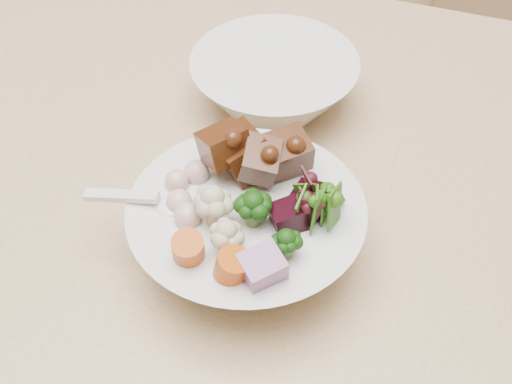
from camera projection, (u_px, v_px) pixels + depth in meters
food_bowl at (249, 227)px, 0.57m from camera, size 0.19×0.19×0.10m
soup_spoon at (159, 204)px, 0.56m from camera, size 0.09×0.03×0.02m
side_bowl at (274, 84)px, 0.71m from camera, size 0.17×0.17×0.06m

